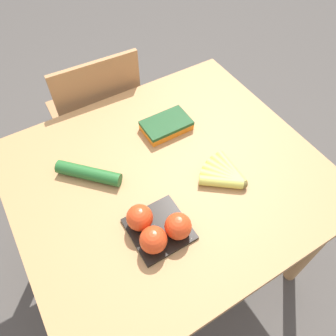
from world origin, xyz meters
TOP-DOWN VIEW (x-y plane):
  - ground_plane at (0.00, 0.00)m, footprint 12.00×12.00m
  - dining_table at (0.00, 0.00)m, footprint 1.07×0.95m
  - chair at (-0.03, 0.65)m, footprint 0.44×0.42m
  - banana_bunch at (0.16, -0.12)m, footprint 0.15×0.17m
  - tomato_pack at (-0.15, -0.19)m, footprint 0.18×0.18m
  - carrot_bag at (0.11, 0.19)m, footprint 0.18×0.12m
  - cucumber_near at (-0.25, 0.13)m, footprint 0.19×0.20m

SIDE VIEW (x-z plane):
  - ground_plane at x=0.00m, z-range 0.00..0.00m
  - chair at x=-0.03m, z-range 0.03..0.92m
  - dining_table at x=0.00m, z-range 0.26..1.00m
  - banana_bunch at x=0.16m, z-range 0.74..0.77m
  - cucumber_near at x=-0.25m, z-range 0.74..0.78m
  - carrot_bag at x=0.11m, z-range 0.74..0.78m
  - tomato_pack at x=-0.15m, z-range 0.73..0.83m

